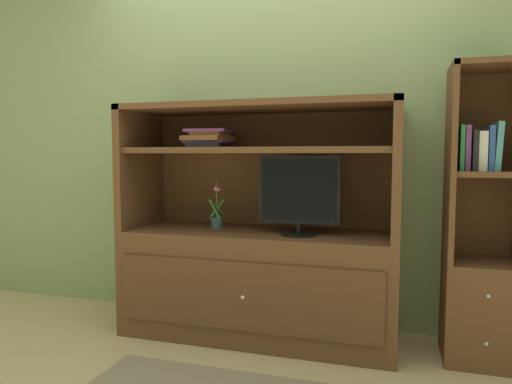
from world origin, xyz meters
TOP-DOWN VIEW (x-y plane):
  - ground_plane at (0.00, 0.00)m, footprint 8.00×8.00m
  - painted_rear_wall at (0.00, 0.75)m, footprint 6.00×0.10m
  - media_console at (0.00, 0.40)m, footprint 1.70×0.61m
  - tv_monitor at (0.27, 0.34)m, footprint 0.49×0.22m
  - potted_plant at (-0.28, 0.41)m, footprint 0.10×0.13m
  - magazine_stack at (-0.33, 0.40)m, footprint 0.29×0.31m
  - bookshelf_tall at (1.29, 0.41)m, footprint 0.40×0.38m
  - upright_book_row at (1.25, 0.40)m, footprint 0.21×0.18m

SIDE VIEW (x-z plane):
  - ground_plane at x=0.00m, z-range 0.00..0.00m
  - media_console at x=0.00m, z-range -0.25..1.20m
  - bookshelf_tall at x=1.29m, z-range -0.26..1.37m
  - potted_plant at x=-0.28m, z-range 0.58..0.88m
  - tv_monitor at x=0.27m, z-range 0.67..1.14m
  - upright_book_row at x=1.25m, z-range 1.04..1.31m
  - magazine_stack at x=-0.33m, z-range 1.19..1.30m
  - painted_rear_wall at x=0.00m, z-range 0.00..2.80m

